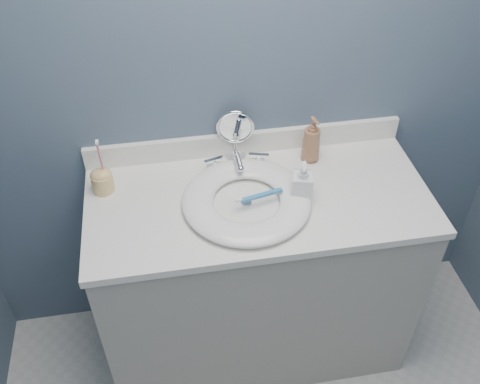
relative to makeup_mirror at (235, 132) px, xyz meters
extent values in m
cube|color=#4A616F|center=(0.04, 0.04, 0.21)|extent=(2.20, 0.02, 2.40)
cube|color=#A29C94|center=(0.04, -0.24, -0.57)|extent=(1.20, 0.55, 0.85)
cube|color=white|center=(0.04, -0.24, -0.13)|extent=(1.22, 0.57, 0.03)
cube|color=white|center=(0.04, 0.02, -0.07)|extent=(1.22, 0.02, 0.09)
cylinder|color=silver|center=(-0.01, -0.27, -0.11)|extent=(0.04, 0.04, 0.01)
cube|color=silver|center=(-0.01, -0.06, -0.11)|extent=(0.22, 0.05, 0.01)
cylinder|color=silver|center=(-0.01, -0.06, -0.08)|extent=(0.03, 0.03, 0.06)
cylinder|color=silver|center=(-0.01, -0.10, -0.05)|extent=(0.02, 0.09, 0.02)
sphere|color=silver|center=(-0.01, -0.15, -0.05)|extent=(0.03, 0.03, 0.03)
cylinder|color=silver|center=(-0.09, -0.06, -0.09)|extent=(0.02, 0.02, 0.03)
cube|color=silver|center=(-0.09, -0.06, -0.07)|extent=(0.08, 0.03, 0.01)
cylinder|color=silver|center=(0.08, -0.06, -0.09)|extent=(0.02, 0.02, 0.03)
cube|color=silver|center=(0.08, -0.06, -0.07)|extent=(0.08, 0.03, 0.01)
cylinder|color=silver|center=(0.00, 0.00, -0.11)|extent=(0.08, 0.08, 0.01)
cylinder|color=silver|center=(0.00, 0.00, -0.06)|extent=(0.01, 0.01, 0.11)
torus|color=silver|center=(0.00, 0.00, 0.02)|extent=(0.14, 0.03, 0.14)
cylinder|color=white|center=(0.00, 0.00, 0.02)|extent=(0.12, 0.02, 0.12)
imported|color=#966243|center=(0.28, -0.06, -0.02)|extent=(0.09, 0.09, 0.19)
imported|color=silver|center=(0.19, -0.27, -0.04)|extent=(0.09, 0.09, 0.16)
cylinder|color=#E3B871|center=(-0.50, -0.11, -0.08)|extent=(0.08, 0.08, 0.07)
ellipsoid|color=#E3B871|center=(-0.50, -0.11, -0.04)|extent=(0.08, 0.07, 0.05)
cylinder|color=pink|center=(-0.48, -0.11, 0.02)|extent=(0.01, 0.02, 0.14)
cube|color=white|center=(-0.48, -0.12, 0.10)|extent=(0.01, 0.02, 0.01)
cube|color=teal|center=(0.04, -0.28, -0.07)|extent=(0.15, 0.05, 0.01)
cube|color=white|center=(-0.04, -0.30, -0.06)|extent=(0.02, 0.02, 0.01)
camera|label=1|loc=(-0.26, -1.60, 1.16)|focal=40.00mm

